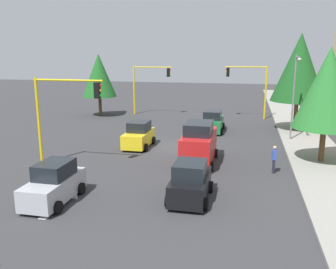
% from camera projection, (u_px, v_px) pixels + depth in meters
% --- Properties ---
extents(ground_plane, '(120.00, 120.00, 0.00)m').
position_uv_depth(ground_plane, '(172.00, 147.00, 27.76)').
color(ground_plane, '#353538').
extents(sidewalk_kerb, '(80.00, 4.00, 0.15)m').
position_uv_depth(sidewalk_kerb, '(305.00, 138.00, 30.27)').
color(sidewalk_kerb, gray).
rests_on(sidewalk_kerb, ground).
extents(lane_arrow_near, '(2.40, 1.10, 1.10)m').
position_uv_depth(lane_arrow_near, '(63.00, 202.00, 17.44)').
color(lane_arrow_near, silver).
rests_on(lane_arrow_near, ground).
extents(traffic_signal_far_left, '(0.36, 4.59, 5.77)m').
position_uv_depth(traffic_signal_far_left, '(249.00, 81.00, 38.95)').
color(traffic_signal_far_left, yellow).
rests_on(traffic_signal_far_left, ground).
extents(traffic_signal_near_right, '(0.36, 4.59, 5.63)m').
position_uv_depth(traffic_signal_near_right, '(63.00, 104.00, 22.36)').
color(traffic_signal_near_right, yellow).
rests_on(traffic_signal_near_right, ground).
extents(traffic_signal_far_right, '(0.36, 4.59, 5.65)m').
position_uv_depth(traffic_signal_far_right, '(149.00, 80.00, 41.38)').
color(traffic_signal_far_right, yellow).
rests_on(traffic_signal_far_right, ground).
extents(street_lamp_curbside, '(2.15, 0.28, 7.00)m').
position_uv_depth(street_lamp_curbside, '(295.00, 89.00, 28.27)').
color(street_lamp_curbside, slate).
rests_on(street_lamp_curbside, ground).
extents(tree_opposite_side, '(3.86, 3.86, 7.04)m').
position_uv_depth(tree_opposite_side, '(99.00, 75.00, 40.47)').
color(tree_opposite_side, brown).
rests_on(tree_opposite_side, ground).
extents(tree_roadside_near, '(4.13, 4.13, 7.55)m').
position_uv_depth(tree_roadside_near, '(328.00, 88.00, 22.52)').
color(tree_roadside_near, brown).
rests_on(tree_roadside_near, ground).
extents(tree_roadside_mid, '(4.83, 4.83, 8.86)m').
position_uv_depth(tree_roadside_mid, '(299.00, 68.00, 31.94)').
color(tree_roadside_mid, brown).
rests_on(tree_roadside_mid, ground).
extents(delivery_van_red, '(4.80, 2.22, 2.77)m').
position_uv_depth(delivery_van_red, '(199.00, 144.00, 23.40)').
color(delivery_van_red, red).
rests_on(delivery_van_red, ground).
extents(car_green, '(4.09, 2.06, 1.98)m').
position_uv_depth(car_green, '(213.00, 122.00, 32.91)').
color(car_green, '#1E7238').
rests_on(car_green, ground).
extents(car_yellow, '(3.64, 1.99, 1.98)m').
position_uv_depth(car_yellow, '(139.00, 136.00, 27.54)').
color(car_yellow, yellow).
rests_on(car_yellow, ground).
extents(car_silver, '(3.82, 1.92, 1.98)m').
position_uv_depth(car_silver, '(54.00, 184.00, 17.37)').
color(car_silver, '#B2B5BA').
rests_on(car_silver, ground).
extents(car_black, '(3.61, 2.01, 1.98)m').
position_uv_depth(car_black, '(190.00, 182.00, 17.59)').
color(car_black, black).
rests_on(car_black, ground).
extents(pedestrian_crossing, '(0.40, 0.24, 1.70)m').
position_uv_depth(pedestrian_crossing, '(274.00, 158.00, 21.52)').
color(pedestrian_crossing, '#262638').
rests_on(pedestrian_crossing, ground).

